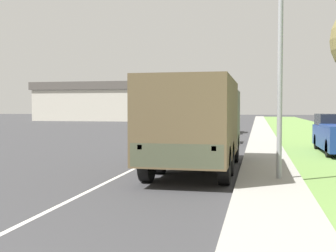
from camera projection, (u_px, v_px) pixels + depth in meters
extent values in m
plane|color=#38383A|center=(215.00, 129.00, 42.02)|extent=(180.00, 180.00, 0.00)
cube|color=silver|center=(215.00, 129.00, 42.02)|extent=(0.12, 120.00, 0.00)
cube|color=#9E9B93|center=(261.00, 129.00, 41.08)|extent=(1.80, 120.00, 0.12)
cube|color=#6B9347|center=(309.00, 130.00, 40.16)|extent=(7.00, 120.00, 0.02)
cube|color=#474C38|center=(207.00, 119.00, 16.57)|extent=(2.49, 2.08, 2.19)
cube|color=brown|center=(193.00, 119.00, 12.94)|extent=(2.49, 5.34, 2.41)
cube|color=#474C38|center=(176.00, 156.00, 10.42)|extent=(2.36, 0.10, 0.60)
cube|color=red|center=(140.00, 147.00, 10.59)|extent=(0.12, 0.06, 0.12)
cube|color=red|center=(214.00, 148.00, 10.19)|extent=(0.12, 0.06, 0.12)
cylinder|color=black|center=(179.00, 147.00, 16.74)|extent=(0.30, 1.08, 1.08)
cylinder|color=black|center=(235.00, 148.00, 16.29)|extent=(0.30, 1.08, 1.08)
cylinder|color=black|center=(147.00, 163.00, 11.92)|extent=(0.30, 1.08, 1.08)
cylinder|color=black|center=(225.00, 165.00, 11.46)|extent=(0.30, 1.08, 1.08)
cylinder|color=black|center=(160.00, 157.00, 13.48)|extent=(0.30, 1.08, 1.08)
cylinder|color=black|center=(229.00, 158.00, 13.03)|extent=(0.30, 1.08, 1.08)
cube|color=silver|center=(214.00, 135.00, 25.01)|extent=(1.83, 4.12, 0.63)
cube|color=black|center=(214.00, 124.00, 25.07)|extent=(1.61, 1.85, 0.66)
cylinder|color=black|center=(204.00, 136.00, 26.48)|extent=(0.20, 0.64, 0.64)
cylinder|color=black|center=(230.00, 137.00, 26.14)|extent=(0.20, 0.64, 0.64)
cylinder|color=black|center=(198.00, 139.00, 23.90)|extent=(0.20, 0.64, 0.64)
cylinder|color=black|center=(226.00, 140.00, 23.56)|extent=(0.20, 0.64, 0.64)
cube|color=silver|center=(225.00, 126.00, 35.44)|extent=(1.88, 4.76, 0.76)
cube|color=black|center=(225.00, 117.00, 35.50)|extent=(1.65, 2.14, 0.77)
cylinder|color=black|center=(217.00, 128.00, 37.11)|extent=(0.20, 0.64, 0.64)
cylinder|color=black|center=(236.00, 128.00, 36.76)|extent=(0.20, 0.64, 0.64)
cylinder|color=black|center=(213.00, 130.00, 34.13)|extent=(0.20, 0.64, 0.64)
cylinder|color=black|center=(234.00, 130.00, 33.78)|extent=(0.20, 0.64, 0.64)
cylinder|color=black|center=(317.00, 142.00, 21.23)|extent=(0.24, 0.76, 0.76)
cylinder|color=black|center=(329.00, 148.00, 17.66)|extent=(0.24, 0.76, 0.76)
cylinder|color=gray|center=(280.00, 48.00, 11.66)|extent=(0.14, 0.14, 7.26)
cube|color=beige|center=(104.00, 106.00, 72.41)|extent=(19.46, 13.42, 4.99)
cube|color=#514C47|center=(103.00, 87.00, 72.27)|extent=(20.24, 13.95, 1.25)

